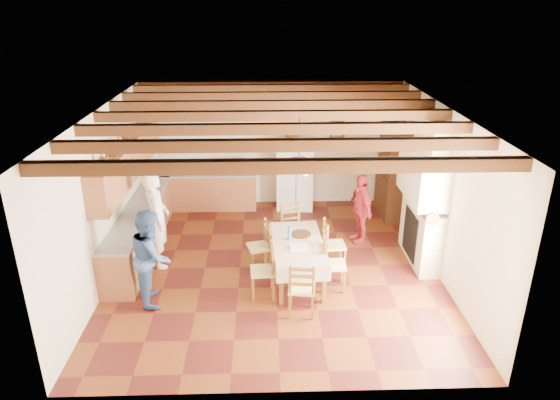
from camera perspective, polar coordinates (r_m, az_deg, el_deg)
The scene contains 31 objects.
floor at distance 9.58m, azimuth -0.55°, elevation -7.68°, with size 6.00×6.50×0.02m, color #481613.
ceiling at distance 8.49m, azimuth -0.62°, elevation 10.28°, with size 6.00×6.50×0.02m, color white.
wall_back at distance 12.02m, azimuth -0.92°, elevation 6.45°, with size 6.00×0.02×3.00m, color beige.
wall_front at distance 6.01m, azimuth 0.10°, elevation -10.70°, with size 6.00×0.02×3.00m, color beige.
wall_left at distance 9.37m, azimuth -19.33°, elevation 0.50°, with size 0.02×6.50×3.00m, color beige.
wall_right at distance 9.47m, azimuth 17.94°, elevation 0.92°, with size 0.02×6.50×3.00m, color beige.
ceiling_beams at distance 8.51m, azimuth -0.62°, elevation 9.62°, with size 6.00×6.30×0.16m, color #3C2313, non-canonical shape.
lower_cabinets_left at distance 10.62m, azimuth -15.43°, elevation -2.74°, with size 0.60×4.30×0.86m, color brown.
lower_cabinets_back at distance 12.14m, azimuth -8.20°, elevation 1.06°, with size 2.30×0.60×0.86m, color brown.
countertop_left at distance 10.44m, azimuth -15.68°, elevation -0.50°, with size 0.62×4.30×0.04m, color gray.
countertop_back at distance 11.99m, azimuth -8.32°, elevation 3.06°, with size 2.34×0.62×0.04m, color gray.
backsplash_left at distance 10.40m, azimuth -17.38°, elevation 1.11°, with size 0.03×4.30×0.60m, color beige.
backsplash_back at distance 12.16m, azimuth -8.26°, elevation 4.93°, with size 2.30×0.03×0.60m, color beige.
upper_cabinets at distance 10.15m, azimuth -16.93°, elevation 4.55°, with size 0.35×4.20×0.70m, color brown.
fireplace at distance 9.59m, azimuth 15.87°, elevation 0.79°, with size 0.56×1.60×2.80m, color beige, non-canonical shape.
wall_picture at distance 12.02m, azimuth 6.55°, elevation 8.04°, with size 0.34×0.03×0.42m, color black.
refrigerator at distance 11.92m, azimuth 1.77°, elevation 3.05°, with size 0.85×0.70×1.71m, color white.
hutch at distance 11.68m, azimuth 12.80°, elevation 3.36°, with size 0.51×1.21×2.20m, color #35190D, non-canonical shape.
dining_table at distance 8.86m, azimuth 2.05°, elevation -5.30°, with size 0.97×1.77×0.76m.
chandelier at distance 8.25m, azimuth 2.20°, elevation 4.44°, with size 0.47×0.47×0.03m, color black.
chair_left_near at distance 8.52m, azimuth -2.02°, elevation -7.99°, with size 0.42×0.40×0.96m, color brown, non-canonical shape.
chair_left_far at distance 9.29m, azimuth -2.42°, elevation -5.28°, with size 0.42×0.40×0.96m, color brown, non-canonical shape.
chair_right_near at distance 8.75m, azimuth 6.22°, elevation -7.27°, with size 0.42×0.40×0.96m, color brown, non-canonical shape.
chair_right_far at distance 9.41m, azimuth 6.21°, elevation -5.03°, with size 0.42×0.40×0.96m, color brown, non-canonical shape.
chair_end_near at distance 8.06m, azimuth 2.51°, elevation -9.94°, with size 0.42×0.40×0.96m, color brown, non-canonical shape.
chair_end_far at distance 9.94m, azimuth 1.47°, elevation -3.33°, with size 0.42×0.40×0.96m, color brown, non-canonical shape.
person_man at distance 9.53m, azimuth -13.87°, elevation -2.12°, with size 0.69×0.45×1.89m, color white.
person_woman_blue at distance 8.49m, azimuth -14.48°, elevation -6.26°, with size 0.79×0.62×1.63m, color #385490.
person_woman_red at distance 10.37m, azimuth 9.19°, elevation -0.93°, with size 0.87×0.36×1.48m, color #BF2A38.
microwave at distance 11.88m, azimuth -5.23°, elevation 3.85°, with size 0.51×0.34×0.28m, color silver.
fridge_vase at distance 11.62m, azimuth 1.32°, elevation 7.80°, with size 0.32×0.32×0.34m, color #35190D.
Camera 1 is at (-0.17, -8.30, 4.77)m, focal length 32.00 mm.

